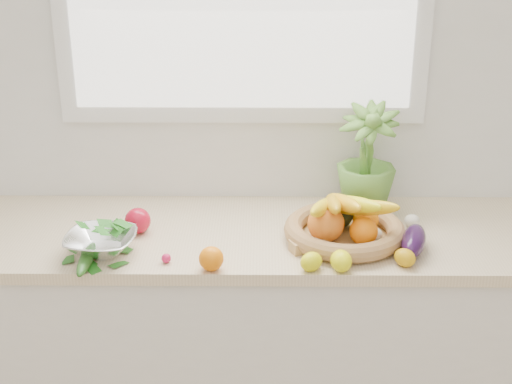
{
  "coord_description": "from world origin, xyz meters",
  "views": [
    {
      "loc": [
        0.07,
        -0.24,
        1.95
      ],
      "look_at": [
        0.05,
        1.93,
        1.05
      ],
      "focal_mm": 50.0,
      "sensor_mm": 36.0,
      "label": 1
    }
  ],
  "objects_px": {
    "cucumber": "(87,259)",
    "fruit_basket": "(344,224)",
    "potted_herb": "(367,157)",
    "apple": "(138,221)",
    "eggplant": "(414,241)",
    "colander_with_spinach": "(101,238)"
  },
  "relations": [
    {
      "from": "cucumber",
      "to": "fruit_basket",
      "type": "xyz_separation_m",
      "value": [
        0.81,
        0.18,
        0.04
      ]
    },
    {
      "from": "potted_herb",
      "to": "apple",
      "type": "bearing_deg",
      "value": -166.5
    },
    {
      "from": "eggplant",
      "to": "fruit_basket",
      "type": "distance_m",
      "value": 0.23
    },
    {
      "from": "eggplant",
      "to": "apple",
      "type": "bearing_deg",
      "value": 171.5
    },
    {
      "from": "eggplant",
      "to": "cucumber",
      "type": "distance_m",
      "value": 1.03
    },
    {
      "from": "apple",
      "to": "colander_with_spinach",
      "type": "bearing_deg",
      "value": -118.52
    },
    {
      "from": "potted_herb",
      "to": "fruit_basket",
      "type": "xyz_separation_m",
      "value": [
        -0.1,
        -0.24,
        -0.15
      ]
    },
    {
      "from": "eggplant",
      "to": "potted_herb",
      "type": "bearing_deg",
      "value": 109.71
    },
    {
      "from": "apple",
      "to": "colander_with_spinach",
      "type": "height_order",
      "value": "colander_with_spinach"
    },
    {
      "from": "apple",
      "to": "eggplant",
      "type": "bearing_deg",
      "value": -8.5
    },
    {
      "from": "colander_with_spinach",
      "to": "potted_herb",
      "type": "bearing_deg",
      "value": 21.96
    },
    {
      "from": "eggplant",
      "to": "cucumber",
      "type": "bearing_deg",
      "value": -174.6
    },
    {
      "from": "apple",
      "to": "cucumber",
      "type": "height_order",
      "value": "apple"
    },
    {
      "from": "cucumber",
      "to": "fruit_basket",
      "type": "distance_m",
      "value": 0.83
    },
    {
      "from": "colander_with_spinach",
      "to": "cucumber",
      "type": "bearing_deg",
      "value": -115.89
    },
    {
      "from": "potted_herb",
      "to": "colander_with_spinach",
      "type": "relative_size",
      "value": 1.58
    },
    {
      "from": "eggplant",
      "to": "fruit_basket",
      "type": "relative_size",
      "value": 0.4
    },
    {
      "from": "eggplant",
      "to": "potted_herb",
      "type": "distance_m",
      "value": 0.38
    },
    {
      "from": "potted_herb",
      "to": "colander_with_spinach",
      "type": "bearing_deg",
      "value": -158.04
    },
    {
      "from": "eggplant",
      "to": "cucumber",
      "type": "relative_size",
      "value": 0.91
    },
    {
      "from": "apple",
      "to": "potted_herb",
      "type": "height_order",
      "value": "potted_herb"
    },
    {
      "from": "apple",
      "to": "eggplant",
      "type": "height_order",
      "value": "apple"
    }
  ]
}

